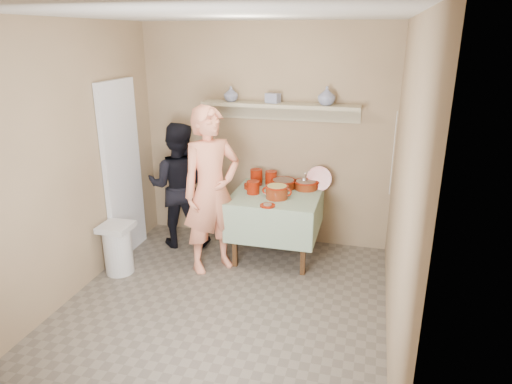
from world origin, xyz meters
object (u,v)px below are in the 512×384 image
(person_helper, at_px, (178,185))
(cazuela_rice, at_px, (277,191))
(serving_table, at_px, (276,204))
(person_cook, at_px, (212,191))
(trash_bin, at_px, (118,248))

(person_helper, distance_m, cazuela_rice, 1.25)
(serving_table, distance_m, cazuela_rice, 0.25)
(person_cook, distance_m, serving_table, 0.80)
(person_cook, bearing_deg, serving_table, -7.56)
(trash_bin, bearing_deg, person_cook, 21.00)
(person_cook, height_order, cazuela_rice, person_cook)
(person_helper, height_order, serving_table, person_helper)
(person_helper, distance_m, trash_bin, 1.03)
(person_cook, relative_size, trash_bin, 3.20)
(cazuela_rice, relative_size, trash_bin, 0.59)
(serving_table, bearing_deg, person_helper, 179.16)
(person_cook, distance_m, cazuela_rice, 0.71)
(person_cook, xyz_separation_m, person_helper, (-0.60, 0.48, -0.14))
(person_helper, xyz_separation_m, trash_bin, (-0.36, -0.84, -0.47))
(person_helper, bearing_deg, person_cook, 129.60)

